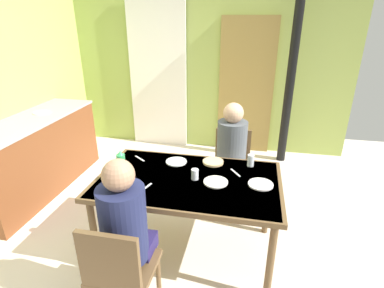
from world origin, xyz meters
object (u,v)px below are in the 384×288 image
Objects in this scene: kitchen_counter at (34,156)px; chair_far_diner at (231,165)px; chair_near_diner at (119,271)px; water_bottle_green_near at (122,168)px; person_far_diner at (232,146)px; dining_table at (188,186)px; person_near_diner at (124,221)px.

kitchen_counter is 2.34m from chair_far_diner.
chair_near_diner is 1.73m from chair_far_diner.
chair_far_diner is 1.33m from water_bottle_green_near.
chair_far_diner is at bearing 3.49° from kitchen_counter.
chair_near_diner is at bearing 69.24° from person_far_diner.
water_bottle_green_near reaches higher than dining_table.
chair_far_diner is at bearing 69.96° from dining_table.
chair_far_diner is at bearing 70.84° from chair_near_diner.
person_near_diner reaches higher than dining_table.
person_near_diner is 0.56m from water_bottle_green_near.
dining_table is 0.74m from person_near_diner.
water_bottle_green_near is (-0.80, -1.00, 0.38)m from chair_far_diner.
chair_far_diner is at bearing 51.39° from water_bottle_green_near.
person_far_diner reaches higher than chair_far_diner.
person_near_diner is at bearing 67.36° from person_far_diner.
dining_table is at bearing 66.36° from person_far_diner.
kitchen_counter is 2.15m from dining_table.
person_far_diner is (-0.00, -0.14, 0.28)m from chair_far_diner.
kitchen_counter is at bearing 161.62° from dining_table.
dining_table is (2.03, -0.68, 0.23)m from kitchen_counter.
water_bottle_green_near is at bearing -29.11° from kitchen_counter.
chair_far_diner is (0.30, 0.82, -0.18)m from dining_table.
kitchen_counter is 2.16× the size of chair_near_diner.
person_far_diner reaches higher than water_bottle_green_near.
kitchen_counter is at bearing 0.15° from person_far_diner.
chair_near_diner is 1.13× the size of person_far_diner.
chair_far_diner is 1.13× the size of person_near_diner.
chair_far_diner reaches higher than dining_table.
chair_near_diner is at bearing -90.00° from person_near_diner.
dining_table is 0.75m from person_far_diner.
person_near_diner is at bearing -65.59° from water_bottle_green_near.
kitchen_counter reaches higher than dining_table.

